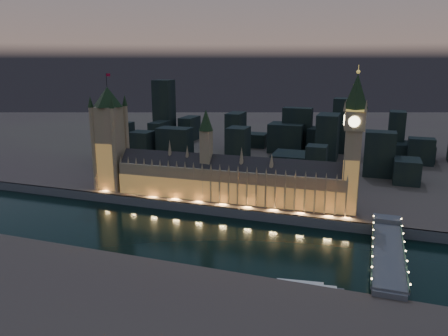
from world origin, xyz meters
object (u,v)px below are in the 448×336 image
(palace_of_westminster, at_px, (227,179))
(elizabeth_tower, at_px, (354,133))
(victoria_tower, at_px, (110,133))
(river_boat, at_px, (300,288))
(westminster_bridge, at_px, (387,253))

(palace_of_westminster, relative_size, elizabeth_tower, 1.75)
(victoria_tower, relative_size, river_boat, 2.10)
(victoria_tower, distance_m, river_boat, 240.19)
(victoria_tower, height_order, westminster_bridge, victoria_tower)
(victoria_tower, height_order, river_boat, victoria_tower)
(river_boat, bearing_deg, victoria_tower, 148.99)
(palace_of_westminster, distance_m, river_boat, 148.42)
(westminster_bridge, height_order, river_boat, westminster_bridge)
(palace_of_westminster, bearing_deg, river_boat, -54.92)
(elizabeth_tower, bearing_deg, westminster_bridge, -66.25)
(elizabeth_tower, relative_size, westminster_bridge, 1.02)
(elizabeth_tower, relative_size, river_boat, 2.26)
(river_boat, bearing_deg, westminster_bridge, 49.09)
(victoria_tower, xyz_separation_m, westminster_bridge, (246.76, -65.35, -54.86))
(elizabeth_tower, height_order, river_boat, elizabeth_tower)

